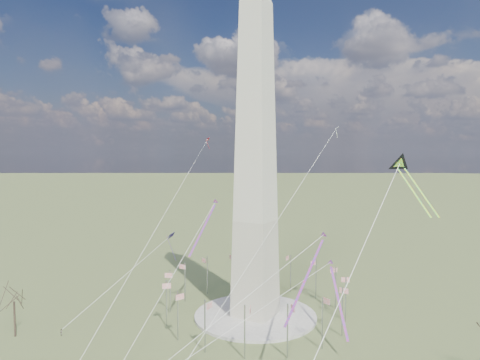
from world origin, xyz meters
The scene contains 13 objects.
ground centered at (0.00, 0.00, 0.00)m, with size 2000.00×2000.00×0.00m, color #4E552A.
plaza centered at (0.00, 0.00, 0.40)m, with size 36.00×36.00×0.80m, color beige.
washington_monument centered at (0.00, 0.00, 47.95)m, with size 15.56×15.56×100.00m.
flagpole_ring centered at (0.00, 0.00, 7.27)m, with size 54.40×54.40×13.00m.
tree_far centered at (-48.66, -43.76, 10.04)m, with size 8.05×8.05×14.08m.
person_west centered at (-38.52, -37.19, 0.88)m, with size 0.86×0.67×1.76m, color gray.
kite_delta_black centered at (38.93, 6.87, 44.78)m, with size 14.36×16.32×14.62m.
kite_diamond_purple centered at (-33.20, 2.01, 19.71)m, with size 2.02×3.22×10.08m.
kite_streamer_left centered at (22.20, -12.65, 21.97)m, with size 2.28×24.45×16.80m.
kite_streamer_mid centered at (-12.81, -6.41, 28.64)m, with size 5.33×19.70×13.67m.
kite_streamer_right centered at (24.56, -1.05, 12.93)m, with size 11.57×18.79×14.40m.
kite_small_red centered at (-36.89, 29.34, 53.15)m, with size 1.31×2.01×4.37m.
kite_small_white centered at (11.08, 40.39, 56.69)m, with size 1.03×1.71×4.09m.
Camera 1 is at (58.04, -109.06, 48.61)m, focal length 32.00 mm.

